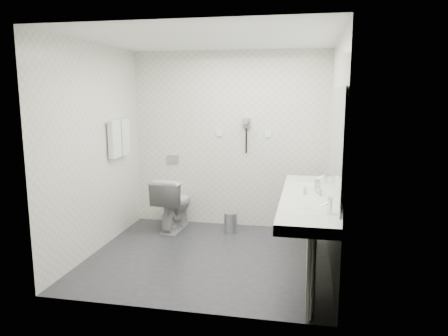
# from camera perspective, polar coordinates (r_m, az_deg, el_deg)

# --- Properties ---
(floor) EXTENTS (2.80, 2.80, 0.00)m
(floor) POSITION_cam_1_polar(r_m,az_deg,el_deg) (5.18, -1.99, -11.75)
(floor) COLOR #2A292F
(floor) RESTS_ON ground
(ceiling) EXTENTS (2.80, 2.80, 0.00)m
(ceiling) POSITION_cam_1_polar(r_m,az_deg,el_deg) (4.84, -2.18, 16.89)
(ceiling) COLOR white
(ceiling) RESTS_ON wall_back
(wall_back) EXTENTS (2.80, 0.00, 2.80)m
(wall_back) POSITION_cam_1_polar(r_m,az_deg,el_deg) (6.12, 0.73, 3.74)
(wall_back) COLOR white
(wall_back) RESTS_ON floor
(wall_front) EXTENTS (2.80, 0.00, 2.80)m
(wall_front) POSITION_cam_1_polar(r_m,az_deg,el_deg) (3.62, -6.83, -0.73)
(wall_front) COLOR white
(wall_front) RESTS_ON floor
(wall_left) EXTENTS (0.00, 2.60, 2.60)m
(wall_left) POSITION_cam_1_polar(r_m,az_deg,el_deg) (5.35, -16.84, 2.40)
(wall_left) COLOR white
(wall_left) RESTS_ON floor
(wall_right) EXTENTS (0.00, 2.60, 2.60)m
(wall_right) POSITION_cam_1_polar(r_m,az_deg,el_deg) (4.73, 14.65, 1.56)
(wall_right) COLOR white
(wall_right) RESTS_ON floor
(vanity_counter) EXTENTS (0.55, 2.20, 0.10)m
(vanity_counter) POSITION_cam_1_polar(r_m,az_deg,el_deg) (4.62, 11.12, -4.22)
(vanity_counter) COLOR white
(vanity_counter) RESTS_ON floor
(vanity_panel) EXTENTS (0.03, 2.15, 0.75)m
(vanity_panel) POSITION_cam_1_polar(r_m,az_deg,el_deg) (4.74, 11.25, -9.22)
(vanity_panel) COLOR gray
(vanity_panel) RESTS_ON floor
(vanity_post_near) EXTENTS (0.06, 0.06, 0.75)m
(vanity_post_near) POSITION_cam_1_polar(r_m,az_deg,el_deg) (3.77, 11.67, -14.40)
(vanity_post_near) COLOR silver
(vanity_post_near) RESTS_ON floor
(vanity_post_far) EXTENTS (0.06, 0.06, 0.75)m
(vanity_post_far) POSITION_cam_1_polar(r_m,az_deg,el_deg) (5.73, 11.59, -5.82)
(vanity_post_far) COLOR silver
(vanity_post_far) RESTS_ON floor
(mirror) EXTENTS (0.02, 2.20, 1.05)m
(mirror) POSITION_cam_1_polar(r_m,az_deg,el_deg) (4.51, 14.71, 3.71)
(mirror) COLOR #B2BCC6
(mirror) RESTS_ON wall_right
(basin_near) EXTENTS (0.40, 0.31, 0.05)m
(basin_near) POSITION_cam_1_polar(r_m,az_deg,el_deg) (3.98, 11.08, -6.00)
(basin_near) COLOR white
(basin_near) RESTS_ON vanity_counter
(basin_far) EXTENTS (0.40, 0.31, 0.05)m
(basin_far) POSITION_cam_1_polar(r_m,az_deg,el_deg) (5.24, 11.17, -2.12)
(basin_far) COLOR white
(basin_far) RESTS_ON vanity_counter
(faucet_near) EXTENTS (0.04, 0.04, 0.15)m
(faucet_near) POSITION_cam_1_polar(r_m,az_deg,el_deg) (3.96, 13.96, -4.84)
(faucet_near) COLOR silver
(faucet_near) RESTS_ON vanity_counter
(faucet_far) EXTENTS (0.04, 0.04, 0.15)m
(faucet_far) POSITION_cam_1_polar(r_m,az_deg,el_deg) (5.23, 13.34, -1.22)
(faucet_far) COLOR silver
(faucet_far) RESTS_ON vanity_counter
(soap_bottle_a) EXTENTS (0.04, 0.04, 0.09)m
(soap_bottle_a) POSITION_cam_1_polar(r_m,az_deg,el_deg) (4.66, 10.80, -2.87)
(soap_bottle_a) COLOR white
(soap_bottle_a) RESTS_ON vanity_counter
(soap_bottle_b) EXTENTS (0.08, 0.08, 0.08)m
(soap_bottle_b) POSITION_cam_1_polar(r_m,az_deg,el_deg) (4.70, 12.55, -2.89)
(soap_bottle_b) COLOR white
(soap_bottle_b) RESTS_ON vanity_counter
(soap_bottle_c) EXTENTS (0.05, 0.05, 0.10)m
(soap_bottle_c) POSITION_cam_1_polar(r_m,az_deg,el_deg) (4.61, 12.74, -2.99)
(soap_bottle_c) COLOR white
(soap_bottle_c) RESTS_ON vanity_counter
(glass_left) EXTENTS (0.07, 0.07, 0.10)m
(glass_left) POSITION_cam_1_polar(r_m,az_deg,el_deg) (4.81, 12.43, -2.45)
(glass_left) COLOR silver
(glass_left) RESTS_ON vanity_counter
(glass_right) EXTENTS (0.07, 0.07, 0.11)m
(glass_right) POSITION_cam_1_polar(r_m,az_deg,el_deg) (4.86, 12.34, -2.26)
(glass_right) COLOR silver
(glass_right) RESTS_ON vanity_counter
(toilet) EXTENTS (0.48, 0.78, 0.76)m
(toilet) POSITION_cam_1_polar(r_m,az_deg,el_deg) (6.09, -6.77, -4.71)
(toilet) COLOR white
(toilet) RESTS_ON floor
(flush_plate) EXTENTS (0.18, 0.02, 0.12)m
(flush_plate) POSITION_cam_1_polar(r_m,az_deg,el_deg) (6.35, -6.86, 1.17)
(flush_plate) COLOR #B2B5BA
(flush_plate) RESTS_ON wall_back
(pedal_bin) EXTENTS (0.24, 0.24, 0.26)m
(pedal_bin) POSITION_cam_1_polar(r_m,az_deg,el_deg) (5.99, 0.91, -7.35)
(pedal_bin) COLOR #B2B5BA
(pedal_bin) RESTS_ON floor
(bin_lid) EXTENTS (0.19, 0.19, 0.02)m
(bin_lid) POSITION_cam_1_polar(r_m,az_deg,el_deg) (5.95, 0.91, -6.08)
(bin_lid) COLOR #B2B5BA
(bin_lid) RESTS_ON pedal_bin
(towel_rail) EXTENTS (0.02, 0.62, 0.02)m
(towel_rail) POSITION_cam_1_polar(r_m,az_deg,el_deg) (5.79, -14.00, 6.07)
(towel_rail) COLOR silver
(towel_rail) RESTS_ON wall_left
(towel_near) EXTENTS (0.07, 0.24, 0.48)m
(towel_near) POSITION_cam_1_polar(r_m,az_deg,el_deg) (5.68, -14.41, 3.75)
(towel_near) COLOR white
(towel_near) RESTS_ON towel_rail
(towel_far) EXTENTS (0.07, 0.24, 0.48)m
(towel_far) POSITION_cam_1_polar(r_m,az_deg,el_deg) (5.93, -13.25, 4.05)
(towel_far) COLOR white
(towel_far) RESTS_ON towel_rail
(dryer_cradle) EXTENTS (0.10, 0.04, 0.14)m
(dryer_cradle) POSITION_cam_1_polar(r_m,az_deg,el_deg) (6.02, 3.03, 6.02)
(dryer_cradle) COLOR gray
(dryer_cradle) RESTS_ON wall_back
(dryer_barrel) EXTENTS (0.08, 0.14, 0.08)m
(dryer_barrel) POSITION_cam_1_polar(r_m,az_deg,el_deg) (5.95, 2.94, 6.26)
(dryer_barrel) COLOR gray
(dryer_barrel) RESTS_ON dryer_cradle
(dryer_cord) EXTENTS (0.02, 0.02, 0.35)m
(dryer_cord) POSITION_cam_1_polar(r_m,az_deg,el_deg) (6.03, 2.99, 3.64)
(dryer_cord) COLOR black
(dryer_cord) RESTS_ON dryer_cradle
(switch_plate_a) EXTENTS (0.09, 0.02, 0.09)m
(switch_plate_a) POSITION_cam_1_polar(r_m,az_deg,el_deg) (6.12, -0.67, 4.69)
(switch_plate_a) COLOR white
(switch_plate_a) RESTS_ON wall_back
(switch_plate_b) EXTENTS (0.09, 0.02, 0.09)m
(switch_plate_b) POSITION_cam_1_polar(r_m,az_deg,el_deg) (6.02, 5.88, 4.54)
(switch_plate_b) COLOR white
(switch_plate_b) RESTS_ON wall_back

